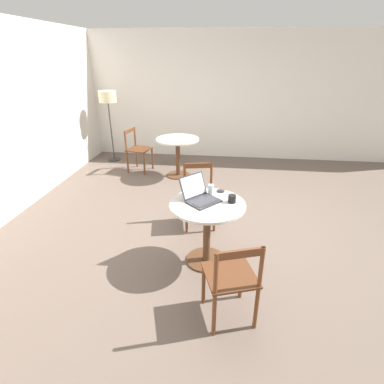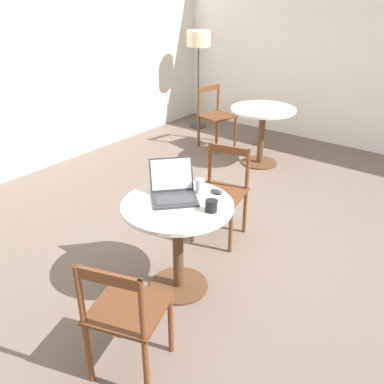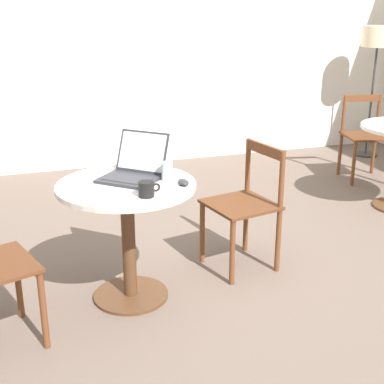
% 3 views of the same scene
% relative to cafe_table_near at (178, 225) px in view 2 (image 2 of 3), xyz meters
% --- Properties ---
extents(ground_plane, '(16.00, 16.00, 0.00)m').
position_rel_cafe_table_near_xyz_m(ground_plane, '(0.78, -0.29, -0.57)').
color(ground_plane, '#66564C').
extents(wall_back, '(9.40, 0.06, 2.70)m').
position_rel_cafe_table_near_xyz_m(wall_back, '(0.78, 2.94, 0.78)').
color(wall_back, white).
rests_on(wall_back, ground_plane).
extents(cafe_table_near, '(0.82, 0.82, 0.75)m').
position_rel_cafe_table_near_xyz_m(cafe_table_near, '(0.00, 0.00, 0.00)').
color(cafe_table_near, '#51331E').
rests_on(cafe_table_near, ground_plane).
extents(cafe_table_mid, '(0.82, 0.82, 0.75)m').
position_rel_cafe_table_near_xyz_m(cafe_table_mid, '(2.64, 0.77, 0.00)').
color(cafe_table_mid, '#51331E').
rests_on(cafe_table_mid, ground_plane).
extents(chair_near_right, '(0.50, 0.50, 0.85)m').
position_rel_cafe_table_near_xyz_m(chair_near_right, '(0.85, 0.18, -0.12)').
color(chair_near_right, brown).
rests_on(chair_near_right, ground_plane).
extents(chair_near_left, '(0.54, 0.54, 0.85)m').
position_rel_cafe_table_near_xyz_m(chair_near_left, '(-0.81, -0.27, -0.12)').
color(chair_near_left, brown).
rests_on(chair_near_left, ground_plane).
extents(chair_mid_back, '(0.50, 0.50, 0.85)m').
position_rel_cafe_table_near_xyz_m(chair_mid_back, '(2.82, 1.62, -0.12)').
color(chair_mid_back, brown).
rests_on(chair_mid_back, ground_plane).
extents(floor_lamp, '(0.36, 0.36, 1.51)m').
position_rel_cafe_table_near_xyz_m(floor_lamp, '(3.42, 2.38, 0.74)').
color(floor_lamp, '#333333').
rests_on(floor_lamp, ground_plane).
extents(laptop, '(0.48, 0.48, 0.25)m').
position_rel_cafe_table_near_xyz_m(laptop, '(0.06, 0.09, 0.23)').
color(laptop, '#2D2D33').
rests_on(laptop, cafe_table_near).
extents(mouse, '(0.06, 0.10, 0.03)m').
position_rel_cafe_table_near_xyz_m(mouse, '(0.31, -0.13, 0.20)').
color(mouse, '#2D2D33').
rests_on(mouse, cafe_table_near).
extents(mug, '(0.12, 0.09, 0.09)m').
position_rel_cafe_table_near_xyz_m(mug, '(0.06, -0.26, 0.22)').
color(mug, black).
rests_on(mug, cafe_table_near).
extents(drinking_glass, '(0.07, 0.07, 0.11)m').
position_rel_cafe_table_near_xyz_m(drinking_glass, '(0.24, -0.02, 0.24)').
color(drinking_glass, silver).
rests_on(drinking_glass, cafe_table_near).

